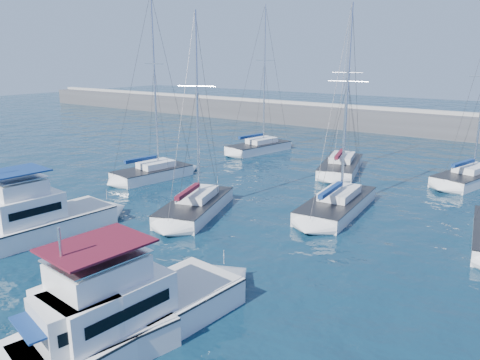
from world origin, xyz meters
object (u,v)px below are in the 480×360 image
Objects in this scene: motor_yacht_stbd_inner at (124,314)px; sailboat_mid_d at (337,204)px; sailboat_back_a at (259,147)px; sailboat_back_c at (468,177)px; sailboat_mid_a at (153,173)px; sailboat_back_b at (341,166)px; motor_yacht_port_inner at (36,219)px; motor_yacht_stbd_outer at (91,340)px; sailboat_mid_b at (196,206)px.

motor_yacht_stbd_inner is 0.68× the size of sailboat_mid_d.
sailboat_mid_d is 21.66m from sailboat_back_a.
sailboat_mid_a is at bearing -132.35° from sailboat_back_c.
sailboat_back_b is (12.54, 12.41, -0.04)m from sailboat_mid_a.
sailboat_mid_a is at bearing 112.72° from motor_yacht_port_inner.
motor_yacht_port_inner is 0.53× the size of sailboat_back_a.
motor_yacht_port_inner is at bearing -135.84° from sailboat_mid_d.
motor_yacht_stbd_inner is 1.69m from motor_yacht_stbd_outer.
sailboat_mid_b is 0.95× the size of sailboat_back_b.
sailboat_back_a reaches higher than sailboat_mid_a.
sailboat_mid_d is 1.00× the size of sailboat_back_c.
sailboat_mid_b is (5.03, 8.89, -0.62)m from motor_yacht_port_inner.
sailboat_mid_b is at bearing 65.94° from motor_yacht_port_inner.
sailboat_mid_a is at bearing 143.84° from motor_yacht_stbd_outer.
motor_yacht_stbd_outer is at bearing -79.26° from motor_yacht_stbd_inner.
motor_yacht_port_inner is 0.60× the size of sailboat_back_c.
sailboat_back_b is at bearing -4.66° from sailboat_back_a.
sailboat_mid_b is (-7.69, 13.05, -0.62)m from motor_yacht_stbd_inner.
sailboat_back_c is (10.73, 2.44, 0.01)m from sailboat_back_b.
sailboat_back_b is at bearing -152.10° from sailboat_back_c.
sailboat_mid_b reaches higher than motor_yacht_stbd_inner.
sailboat_back_c is (6.05, 13.69, 0.01)m from sailboat_mid_d.
sailboat_mid_d is at bearing -98.74° from sailboat_back_c.
motor_yacht_stbd_inner is 0.68× the size of sailboat_back_c.
sailboat_mid_a is 17.26m from sailboat_mid_d.
motor_yacht_port_inner is 1.45× the size of motor_yacht_stbd_outer.
motor_yacht_stbd_outer is (12.87, -5.83, -0.19)m from motor_yacht_port_inner.
sailboat_back_c is (23.27, 14.85, -0.03)m from sailboat_mid_a.
sailboat_mid_b is (9.34, -4.94, -0.04)m from sailboat_mid_a.
sailboat_back_a is (-16.10, 35.28, -0.40)m from motor_yacht_stbd_outer.
sailboat_back_a reaches higher than motor_yacht_port_inner.
sailboat_back_a is (-15.94, 33.61, -0.59)m from motor_yacht_stbd_inner.
sailboat_mid_b is (-7.85, 14.72, -0.43)m from motor_yacht_stbd_outer.
motor_yacht_port_inner is 34.39m from sailboat_back_c.
sailboat_back_c is at bearing 92.69° from motor_yacht_stbd_outer.
motor_yacht_stbd_outer is 0.41× the size of sailboat_back_b.
motor_yacht_port_inner is at bearing -108.36° from sailboat_back_c.
sailboat_back_c is (18.96, 28.68, -0.61)m from motor_yacht_port_inner.
sailboat_back_c reaches higher than motor_yacht_stbd_inner.
sailboat_back_a reaches higher than sailboat_mid_d.
motor_yacht_stbd_outer is at bearing -54.50° from sailboat_back_a.
sailboat_back_b is at bearing 60.49° from sailboat_mid_b.
sailboat_back_b is (-4.48, 30.41, -0.62)m from motor_yacht_stbd_inner.
sailboat_mid_b is 24.20m from sailboat_back_c.
sailboat_mid_b is 17.65m from sailboat_back_b.
sailboat_mid_a is 17.64m from sailboat_back_b.
motor_yacht_stbd_inner is 37.20m from sailboat_back_a.
sailboat_back_a reaches higher than motor_yacht_stbd_inner.
sailboat_mid_d is at bearing 94.66° from motor_yacht_stbd_inner.
sailboat_mid_a reaches higher than motor_yacht_port_inner.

